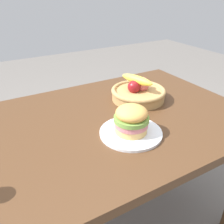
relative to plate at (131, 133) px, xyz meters
name	(u,v)px	position (x,y,z in m)	size (l,w,h in m)	color
dining_table	(104,138)	(-0.05, 0.16, -0.11)	(1.40, 0.90, 0.75)	#4C301C
plate	(131,133)	(0.00, 0.00, 0.00)	(0.26, 0.26, 0.01)	white
sandwich	(131,119)	(0.00, 0.00, 0.06)	(0.14, 0.14, 0.12)	#DBAD60
fruit_basket	(138,92)	(0.22, 0.26, 0.04)	(0.29, 0.29, 0.14)	tan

